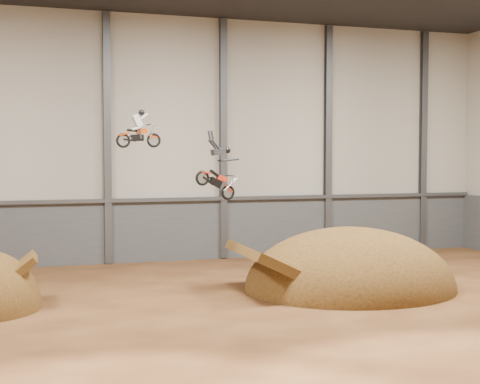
% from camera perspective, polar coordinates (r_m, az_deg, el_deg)
% --- Properties ---
extents(floor, '(40.00, 40.00, 0.00)m').
position_cam_1_polar(floor, '(24.62, 0.51, -11.08)').
color(floor, '#442612').
rests_on(floor, ground).
extents(back_wall, '(40.00, 0.10, 14.00)m').
position_cam_1_polar(back_wall, '(38.45, -6.32, 4.52)').
color(back_wall, '#B5AEA0').
rests_on(back_wall, ground).
extents(lower_band_back, '(39.80, 0.18, 3.50)m').
position_cam_1_polar(lower_band_back, '(38.58, -6.25, -3.30)').
color(lower_band_back, '#4B4E52').
rests_on(lower_band_back, ground).
extents(steel_rail, '(39.80, 0.35, 0.20)m').
position_cam_1_polar(steel_rail, '(38.27, -6.22, -0.64)').
color(steel_rail, '#47494F').
rests_on(steel_rail, lower_band_back).
extents(steel_column_2, '(0.40, 0.36, 13.90)m').
position_cam_1_polar(steel_column_2, '(37.76, -11.25, 4.50)').
color(steel_column_2, '#47494F').
rests_on(steel_column_2, ground).
extents(steel_column_3, '(0.40, 0.36, 13.90)m').
position_cam_1_polar(steel_column_3, '(39.02, -1.44, 4.52)').
color(steel_column_3, '#47494F').
rests_on(steel_column_3, ground).
extents(steel_column_4, '(0.40, 0.36, 13.90)m').
position_cam_1_polar(steel_column_4, '(41.33, 7.52, 4.41)').
color(steel_column_4, '#47494F').
rests_on(steel_column_4, ground).
extents(steel_column_5, '(0.40, 0.36, 13.90)m').
position_cam_1_polar(steel_column_5, '(44.53, 15.36, 4.23)').
color(steel_column_5, '#47494F').
rests_on(steel_column_5, ground).
extents(landing_ramp, '(9.72, 8.60, 5.61)m').
position_cam_1_polar(landing_ramp, '(31.07, 9.36, -8.14)').
color(landing_ramp, '#3D260F').
rests_on(landing_ramp, ground).
extents(fmx_rider_a, '(2.11, 1.03, 1.84)m').
position_cam_1_polar(fmx_rider_a, '(29.63, -8.64, 5.51)').
color(fmx_rider_a, '#D23A00').
extents(fmx_rider_b, '(3.51, 1.50, 3.26)m').
position_cam_1_polar(fmx_rider_b, '(28.33, -2.39, 2.31)').
color(fmx_rider_b, red).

